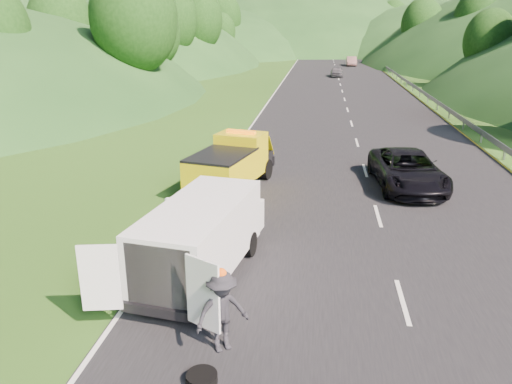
# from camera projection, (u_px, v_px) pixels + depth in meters

# --- Properties ---
(ground) EXTENTS (320.00, 320.00, 0.00)m
(ground) POSITION_uv_depth(u_px,v_px,m) (289.00, 260.00, 14.87)
(ground) COLOR #38661E
(ground) RESTS_ON ground
(road_surface) EXTENTS (14.00, 200.00, 0.02)m
(road_surface) POSITION_uv_depth(u_px,v_px,m) (342.00, 91.00, 52.10)
(road_surface) COLOR black
(road_surface) RESTS_ON ground
(guardrail) EXTENTS (0.06, 140.00, 1.52)m
(guardrail) POSITION_uv_depth(u_px,v_px,m) (397.00, 80.00, 62.98)
(guardrail) COLOR gray
(guardrail) RESTS_ON ground
(tree_line_left) EXTENTS (14.00, 140.00, 14.00)m
(tree_line_left) POSITION_uv_depth(u_px,v_px,m) (186.00, 72.00, 73.54)
(tree_line_left) COLOR #255117
(tree_line_left) RESTS_ON ground
(tree_line_right) EXTENTS (14.00, 140.00, 14.00)m
(tree_line_right) POSITION_uv_depth(u_px,v_px,m) (484.00, 75.00, 68.51)
(tree_line_right) COLOR #255117
(tree_line_right) RESTS_ON ground
(hills_backdrop) EXTENTS (201.00, 288.60, 44.00)m
(hills_backdrop) POSITION_uv_depth(u_px,v_px,m) (343.00, 49.00, 140.69)
(hills_backdrop) COLOR #2D5B23
(hills_backdrop) RESTS_ON ground
(tow_truck) EXTENTS (3.19, 5.74, 2.33)m
(tow_truck) POSITION_uv_depth(u_px,v_px,m) (232.00, 163.00, 20.99)
(tow_truck) COLOR black
(tow_truck) RESTS_ON ground
(white_van) EXTENTS (3.55, 6.43, 2.17)m
(white_van) POSITION_uv_depth(u_px,v_px,m) (202.00, 235.00, 13.61)
(white_van) COLOR black
(white_van) RESTS_ON ground
(woman) EXTENTS (0.60, 0.72, 1.71)m
(woman) POSITION_uv_depth(u_px,v_px,m) (174.00, 250.00, 15.56)
(woman) COLOR white
(woman) RESTS_ON ground
(child) EXTENTS (0.69, 0.65, 1.12)m
(child) POSITION_uv_depth(u_px,v_px,m) (192.00, 259.00, 14.92)
(child) COLOR #C7C46A
(child) RESTS_ON ground
(worker) EXTENTS (1.37, 1.23, 1.84)m
(worker) POSITION_uv_depth(u_px,v_px,m) (223.00, 349.00, 10.80)
(worker) COLOR black
(worker) RESTS_ON ground
(suitcase) EXTENTS (0.43, 0.31, 0.63)m
(suitcase) POSITION_uv_depth(u_px,v_px,m) (152.00, 233.00, 16.04)
(suitcase) COLOR #4F4B3B
(suitcase) RESTS_ON ground
(spare_tire) EXTENTS (0.62, 0.62, 0.20)m
(spare_tire) POSITION_uv_depth(u_px,v_px,m) (202.00, 383.00, 9.77)
(spare_tire) COLOR black
(spare_tire) RESTS_ON ground
(passing_suv) EXTENTS (3.03, 5.78, 1.55)m
(passing_suv) POSITION_uv_depth(u_px,v_px,m) (406.00, 188.00, 21.48)
(passing_suv) COLOR black
(passing_suv) RESTS_ON ground
(dist_car_a) EXTENTS (1.54, 3.82, 1.30)m
(dist_car_a) POSITION_uv_depth(u_px,v_px,m) (336.00, 77.00, 66.34)
(dist_car_a) COLOR #48464B
(dist_car_a) RESTS_ON ground
(dist_car_b) EXTENTS (1.59, 4.57, 1.51)m
(dist_car_b) POSITION_uv_depth(u_px,v_px,m) (351.00, 66.00, 83.80)
(dist_car_b) COLOR brown
(dist_car_b) RESTS_ON ground
(dist_car_c) EXTENTS (1.89, 4.64, 1.35)m
(dist_car_c) POSITION_uv_depth(u_px,v_px,m) (333.00, 58.00, 102.72)
(dist_car_c) COLOR #86435A
(dist_car_c) RESTS_ON ground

